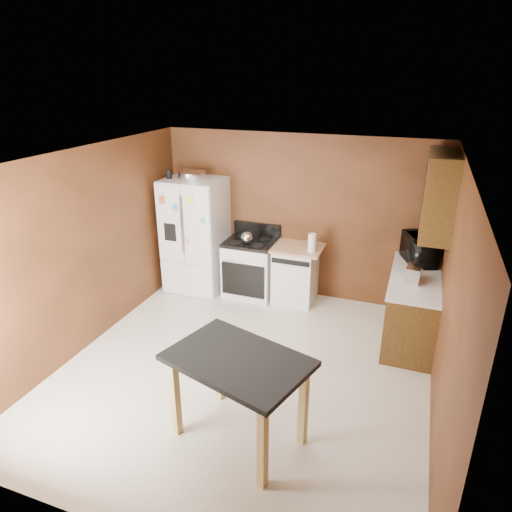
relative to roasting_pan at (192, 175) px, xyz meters
The scene contains 18 objects.
floor 3.10m from the roasting_pan, 50.46° to the right, with size 4.50×4.50×0.00m, color white.
ceiling 2.57m from the roasting_pan, 50.46° to the right, with size 4.50×4.50×0.00m, color white.
wall_back 1.72m from the roasting_pan, 11.98° to the left, with size 4.20×4.20×0.00m, color brown.
wall_front 4.49m from the roasting_pan, 69.22° to the right, with size 4.20×4.20×0.00m, color brown.
wall_left 2.07m from the roasting_pan, 105.19° to the right, with size 4.50×4.50×0.00m, color brown.
wall_right 4.19m from the roasting_pan, 27.48° to the right, with size 4.50×4.50×0.00m, color brown.
roasting_pan is the anchor object (origin of this frame).
pen_cup 0.35m from the roasting_pan, 157.76° to the right, with size 0.09×0.09×0.13m, color black.
kettle 1.27m from the roasting_pan, ahead, with size 0.19×0.19×0.19m, color silver.
paper_towel 2.09m from the roasting_pan, ahead, with size 0.12×0.12×0.27m, color white.
green_canister 2.09m from the roasting_pan, ahead, with size 0.11×0.11×0.12m, color green.
toaster 3.51m from the roasting_pan, 11.01° to the right, with size 0.17×0.28×0.20m, color silver.
microwave 3.47m from the roasting_pan, ahead, with size 0.60×0.41×0.33m, color black.
refrigerator 0.95m from the roasting_pan, 59.05° to the right, with size 0.90×0.80×1.80m.
gas_range 1.68m from the roasting_pan, ahead, with size 0.76×0.68×1.10m.
dishwasher 2.17m from the roasting_pan, ahead, with size 0.78×0.63×0.89m.
right_cabinets 3.57m from the roasting_pan, ahead, with size 0.63×1.58×2.45m.
island 3.66m from the roasting_pan, 56.63° to the right, with size 1.45×1.17×0.91m.
Camera 1 is at (1.69, -4.21, 3.32)m, focal length 32.00 mm.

